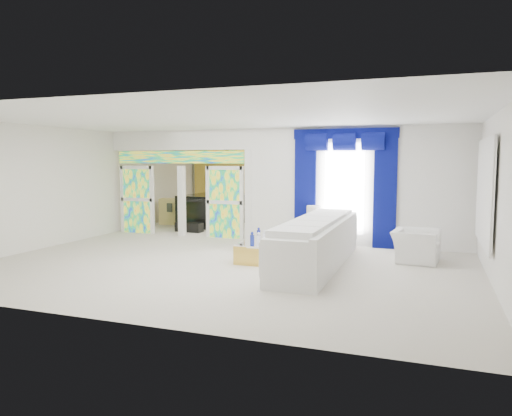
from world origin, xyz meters
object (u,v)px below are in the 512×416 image
at_px(armchair, 416,246).
at_px(console_table, 325,237).
at_px(white_sofa, 318,245).
at_px(grand_piano, 212,210).
at_px(coffee_table, 261,249).

bearing_deg(armchair, console_table, 67.35).
distance_m(console_table, armchair, 2.54).
height_order(white_sofa, grand_piano, grand_piano).
xyz_separation_m(white_sofa, coffee_table, (-1.35, 0.30, -0.23)).
bearing_deg(grand_piano, armchair, -25.90).
relative_size(white_sofa, grand_piano, 2.21).
distance_m(coffee_table, grand_piano, 5.70).
bearing_deg(console_table, coffee_table, -117.21).
height_order(coffee_table, grand_piano, grand_piano).
relative_size(white_sofa, console_table, 3.45).
xyz_separation_m(coffee_table, grand_piano, (-3.36, 4.59, 0.32)).
distance_m(armchair, grand_piano, 7.63).
bearing_deg(console_table, white_sofa, -81.93).
height_order(coffee_table, console_table, console_table).
xyz_separation_m(white_sofa, armchair, (1.89, 1.07, -0.09)).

